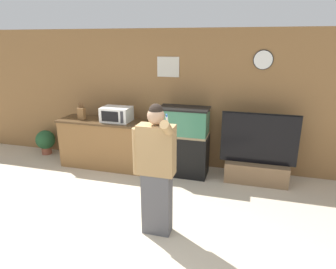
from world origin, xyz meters
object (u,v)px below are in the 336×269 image
microwave (117,114)px  aquarium_on_stand (183,141)px  knife_block (82,113)px  potted_plant (46,141)px  tv_on_stand (257,163)px  person_standing (156,169)px  counter_island (104,143)px

microwave → aquarium_on_stand: aquarium_on_stand is taller
knife_block → potted_plant: 1.39m
aquarium_on_stand → tv_on_stand: 1.34m
aquarium_on_stand → person_standing: bearing=-87.8°
counter_island → potted_plant: counter_island is taller
counter_island → tv_on_stand: 2.88m
knife_block → tv_on_stand: knife_block is taller
person_standing → knife_block: bearing=139.9°
counter_island → tv_on_stand: bearing=1.5°
person_standing → aquarium_on_stand: bearing=92.2°
knife_block → counter_island: bearing=6.4°
counter_island → knife_block: bearing=-173.6°
tv_on_stand → person_standing: person_standing is taller
microwave → knife_block: knife_block is taller
aquarium_on_stand → knife_block: bearing=-176.9°
aquarium_on_stand → tv_on_stand: aquarium_on_stand is taller
knife_block → aquarium_on_stand: knife_block is taller
microwave → person_standing: bearing=-52.9°
aquarium_on_stand → person_standing: 1.85m
microwave → potted_plant: 2.01m
microwave → knife_block: 0.71m
tv_on_stand → person_standing: size_ratio=0.76×
aquarium_on_stand → tv_on_stand: (1.31, 0.01, -0.27)m
microwave → tv_on_stand: bearing=1.7°
tv_on_stand → potted_plant: bearing=177.8°
microwave → tv_on_stand: 2.68m
knife_block → person_standing: 2.69m
counter_island → knife_block: knife_block is taller
aquarium_on_stand → tv_on_stand: bearing=0.6°
counter_island → microwave: size_ratio=3.19×
potted_plant → person_standing: bearing=-32.3°
knife_block → potted_plant: bearing=165.8°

